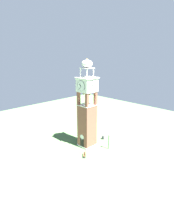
# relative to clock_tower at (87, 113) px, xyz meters

# --- Properties ---
(ground) EXTENTS (80.00, 80.00, 0.00)m
(ground) POSITION_rel_clock_tower_xyz_m (0.00, 0.00, -7.69)
(ground) COLOR #476B3D
(clock_tower) EXTENTS (3.61, 3.61, 18.60)m
(clock_tower) POSITION_rel_clock_tower_xyz_m (0.00, 0.00, 0.00)
(clock_tower) COLOR brown
(clock_tower) RESTS_ON ground
(park_bench) EXTENTS (1.47, 1.41, 0.95)m
(park_bench) POSITION_rel_clock_tower_xyz_m (2.91, -3.50, -7.21)
(park_bench) COLOR brown
(park_bench) RESTS_ON ground
(lamp_post) EXTENTS (0.36, 0.36, 3.50)m
(lamp_post) POSITION_rel_clock_tower_xyz_m (4.31, 2.19, -5.23)
(lamp_post) COLOR black
(lamp_post) RESTS_ON ground
(trash_bin) EXTENTS (0.52, 0.52, 0.80)m
(trash_bin) POSITION_rel_clock_tower_xyz_m (0.45, 4.96, -7.29)
(trash_bin) COLOR #2D2D33
(trash_bin) RESTS_ON ground
(shrub_near_entry) EXTENTS (1.02, 1.02, 0.97)m
(shrub_near_entry) POSITION_rel_clock_tower_xyz_m (-3.17, 1.82, -7.20)
(shrub_near_entry) COLOR #234C28
(shrub_near_entry) RESTS_ON ground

